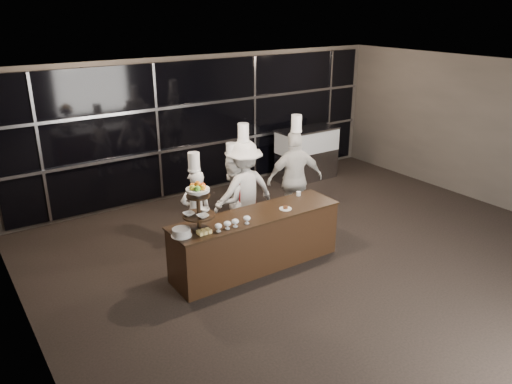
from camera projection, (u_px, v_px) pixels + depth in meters
room at (378, 192)px, 7.07m from camera, size 10.00×10.00×10.00m
window_wall at (208, 125)px, 10.88m from camera, size 8.60×0.10×2.80m
buffet_counter at (256, 240)px, 7.95m from camera, size 2.84×0.74×0.92m
display_stand at (198, 203)px, 7.11m from camera, size 0.48×0.48×0.74m
compotes at (232, 223)px, 7.28m from camera, size 0.60×0.11×0.12m
layer_cake at (181, 232)px, 7.04m from camera, size 0.30×0.30×0.11m
pastry_squares at (204, 232)px, 7.11m from camera, size 0.19×0.13×0.05m
small_plate at (285, 208)px, 7.96m from camera, size 0.20×0.20×0.05m
chef_cup at (298, 194)px, 8.51m from camera, size 0.08×0.08×0.07m
display_case at (307, 151)px, 11.89m from camera, size 1.49×0.65×1.24m
chef_a at (196, 209)px, 8.36m from camera, size 0.55×0.38×1.75m
chef_b at (232, 199)px, 8.83m from camera, size 0.86×0.76×1.77m
chef_c at (244, 190)px, 8.81m from camera, size 1.17×0.68×2.11m
chef_d at (295, 179)px, 9.31m from camera, size 1.16×0.76×2.14m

